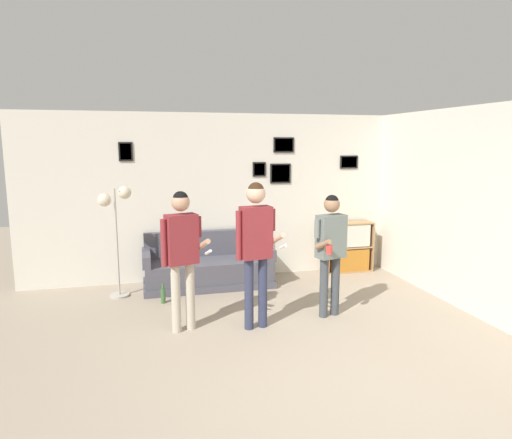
# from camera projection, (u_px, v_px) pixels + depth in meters

# --- Properties ---
(ground_plane) EXTENTS (20.00, 20.00, 0.00)m
(ground_plane) POSITION_uv_depth(u_px,v_px,m) (353.00, 403.00, 3.95)
(ground_plane) COLOR gray
(wall_back) EXTENTS (7.26, 0.08, 2.70)m
(wall_back) POSITION_uv_depth(u_px,v_px,m) (248.00, 196.00, 7.59)
(wall_back) COLOR silver
(wall_back) RESTS_ON ground_plane
(wall_right) EXTENTS (0.06, 6.41, 2.70)m
(wall_right) POSITION_uv_depth(u_px,v_px,m) (456.00, 208.00, 6.23)
(wall_right) COLOR silver
(wall_right) RESTS_ON ground_plane
(couch) EXTENTS (2.01, 0.80, 0.83)m
(couch) POSITION_uv_depth(u_px,v_px,m) (208.00, 268.00, 7.19)
(couch) COLOR #4C4C56
(couch) RESTS_ON ground_plane
(bookshelf) EXTENTS (0.85, 0.30, 0.87)m
(bookshelf) POSITION_uv_depth(u_px,v_px,m) (348.00, 247.00, 7.95)
(bookshelf) COLOR #A87F51
(bookshelf) RESTS_ON ground_plane
(floor_lamp) EXTENTS (0.47, 0.28, 1.62)m
(floor_lamp) POSITION_uv_depth(u_px,v_px,m) (115.00, 214.00, 6.50)
(floor_lamp) COLOR #ADA89E
(floor_lamp) RESTS_ON ground_plane
(person_player_foreground_left) EXTENTS (0.56, 0.42, 1.68)m
(person_player_foreground_left) POSITION_uv_depth(u_px,v_px,m) (182.00, 246.00, 5.31)
(person_player_foreground_left) COLOR #B7AD99
(person_player_foreground_left) RESTS_ON ground_plane
(person_player_foreground_center) EXTENTS (0.54, 0.45, 1.78)m
(person_player_foreground_center) POSITION_uv_depth(u_px,v_px,m) (256.00, 239.00, 5.38)
(person_player_foreground_center) COLOR #2D334C
(person_player_foreground_center) RESTS_ON ground_plane
(person_watcher_holding_cup) EXTENTS (0.49, 0.48, 1.58)m
(person_watcher_holding_cup) POSITION_uv_depth(u_px,v_px,m) (331.00, 243.00, 5.79)
(person_watcher_holding_cup) COLOR #3D4247
(person_watcher_holding_cup) RESTS_ON ground_plane
(bottle_on_floor) EXTENTS (0.07, 0.07, 0.29)m
(bottle_on_floor) POSITION_uv_depth(u_px,v_px,m) (163.00, 295.00, 6.40)
(bottle_on_floor) COLOR #3D6638
(bottle_on_floor) RESTS_ON ground_plane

